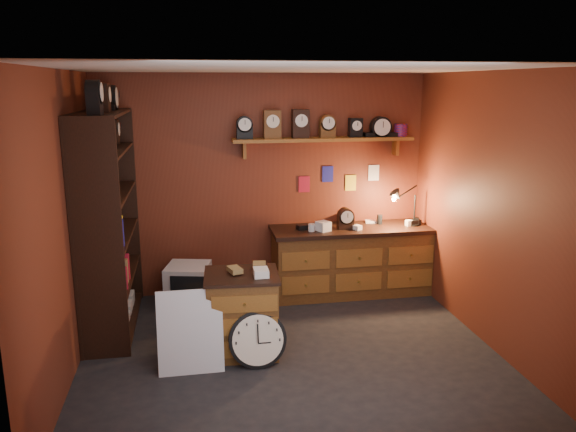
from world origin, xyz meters
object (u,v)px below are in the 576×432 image
(shelving_unit, at_px, (105,213))
(workbench, at_px, (352,257))
(big_round_clock, at_px, (258,340))
(low_cabinet, at_px, (242,310))

(shelving_unit, relative_size, workbench, 1.28)
(big_round_clock, bearing_deg, workbench, 50.28)
(workbench, height_order, big_round_clock, workbench)
(workbench, xyz_separation_m, big_round_clock, (-1.39, -1.68, -0.21))
(low_cabinet, bearing_deg, big_round_clock, -66.55)
(low_cabinet, bearing_deg, workbench, 45.84)
(big_round_clock, bearing_deg, low_cabinet, 109.98)
(shelving_unit, xyz_separation_m, workbench, (2.84, 0.49, -0.78))
(shelving_unit, height_order, low_cabinet, shelving_unit)
(low_cabinet, xyz_separation_m, big_round_clock, (0.11, -0.30, -0.17))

